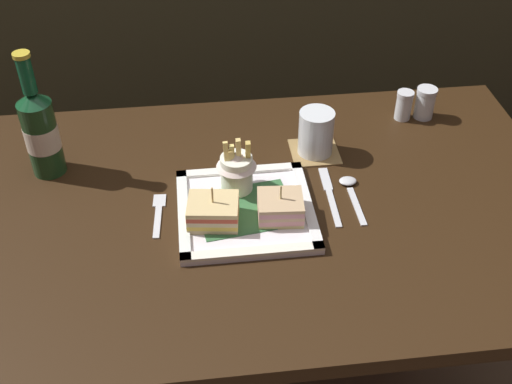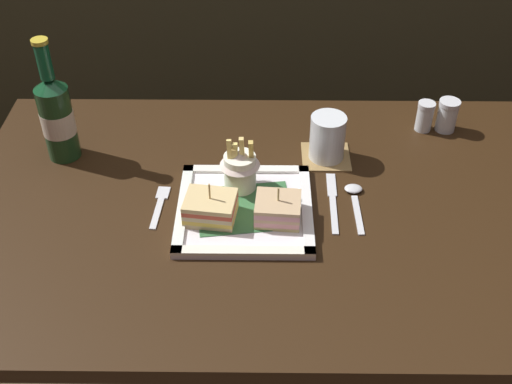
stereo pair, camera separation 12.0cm
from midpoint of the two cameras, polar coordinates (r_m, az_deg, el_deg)
The scene contains 13 objects.
dining_table at distance 1.34m, azimuth -1.73°, elevation -5.88°, with size 1.19×0.76×0.74m.
square_plate at distance 1.21m, azimuth -3.76°, elevation -1.77°, with size 0.25×0.25×0.02m.
sandwich_half_left at distance 1.17m, azimuth -6.73°, elevation -1.87°, with size 0.10×0.09×0.08m.
sandwich_half_right at distance 1.18m, azimuth -0.74°, elevation -1.48°, with size 0.09×0.08×0.07m.
fries_cup at distance 1.23m, azimuth -4.55°, elevation 2.10°, with size 0.08×0.08×0.12m.
beer_bottle at distance 1.35m, azimuth -20.97°, elevation 4.99°, with size 0.07×0.07×0.26m.
drink_coaster at distance 1.37m, azimuth 2.70°, elevation 3.47°, with size 0.10×0.10×0.00m, color olive.
water_glass at distance 1.34m, azimuth 2.76°, elevation 4.97°, with size 0.07×0.07×0.10m.
fork at distance 1.24m, azimuth -11.39°, elevation -1.90°, with size 0.03×0.12×0.00m.
knife at distance 1.26m, azimuth 3.82°, elevation -0.24°, with size 0.02×0.18×0.00m.
spoon at distance 1.27m, azimuth 5.68°, elevation 0.24°, with size 0.04×0.14×0.01m.
salt_shaker at distance 1.48m, azimuth 10.66°, elevation 7.33°, with size 0.04×0.04×0.07m.
pepper_shaker at distance 1.50m, azimuth 12.48°, elevation 7.47°, with size 0.05×0.05×0.07m.
Camera 1 is at (-0.13, -0.93, 1.55)m, focal length 45.27 mm.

